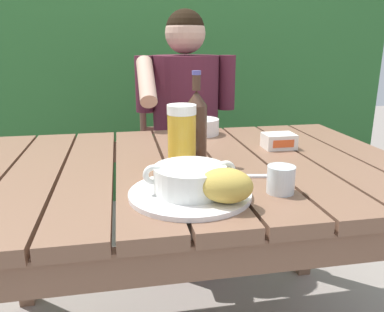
% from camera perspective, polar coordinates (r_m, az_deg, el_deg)
% --- Properties ---
extents(dining_table, '(1.36, 0.93, 0.73)m').
position_cam_1_polar(dining_table, '(1.23, -0.37, -4.77)').
color(dining_table, brown).
rests_on(dining_table, ground_plane).
extents(chair_near_diner, '(0.42, 0.41, 0.92)m').
position_cam_1_polar(chair_near_diner, '(2.15, -1.61, -0.73)').
color(chair_near_diner, brown).
rests_on(chair_near_diner, ground_plane).
extents(person_eating, '(0.48, 0.47, 1.24)m').
position_cam_1_polar(person_eating, '(1.89, -0.83, 5.34)').
color(person_eating, '#511E2E').
rests_on(person_eating, ground_plane).
extents(serving_plate, '(0.30, 0.30, 0.01)m').
position_cam_1_polar(serving_plate, '(0.94, -0.29, -5.52)').
color(serving_plate, white).
rests_on(serving_plate, dining_table).
extents(soup_bowl, '(0.22, 0.17, 0.07)m').
position_cam_1_polar(soup_bowl, '(0.93, -0.29, -3.28)').
color(soup_bowl, white).
rests_on(soup_bowl, serving_plate).
extents(bread_roll, '(0.15, 0.13, 0.08)m').
position_cam_1_polar(bread_roll, '(0.87, 5.02, -4.33)').
color(bread_roll, gold).
rests_on(bread_roll, serving_plate).
extents(beer_glass, '(0.08, 0.08, 0.19)m').
position_cam_1_polar(beer_glass, '(1.11, -1.51, 2.75)').
color(beer_glass, gold).
rests_on(beer_glass, dining_table).
extents(beer_bottle, '(0.06, 0.06, 0.28)m').
position_cam_1_polar(beer_bottle, '(1.17, 0.63, 4.54)').
color(beer_bottle, '#442B1E').
rests_on(beer_bottle, dining_table).
extents(water_glass_small, '(0.07, 0.07, 0.07)m').
position_cam_1_polar(water_glass_small, '(0.97, 12.92, -3.38)').
color(water_glass_small, silver).
rests_on(water_glass_small, dining_table).
extents(butter_tub, '(0.11, 0.08, 0.05)m').
position_cam_1_polar(butter_tub, '(1.39, 12.64, 2.17)').
color(butter_tub, white).
rests_on(butter_tub, dining_table).
extents(table_knife, '(0.17, 0.05, 0.01)m').
position_cam_1_polar(table_knife, '(1.07, 6.88, -2.88)').
color(table_knife, silver).
rests_on(table_knife, dining_table).
extents(diner_bowl, '(0.14, 0.14, 0.06)m').
position_cam_1_polar(diner_bowl, '(1.56, 1.39, 4.34)').
color(diner_bowl, white).
rests_on(diner_bowl, dining_table).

